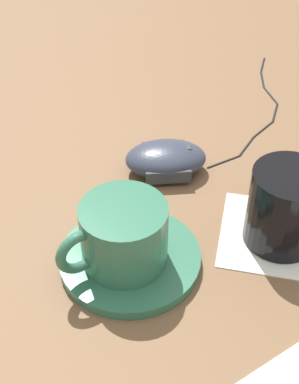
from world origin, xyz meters
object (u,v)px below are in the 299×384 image
computer_mouse (166,159)px  drinking_glass (286,207)px  saucer (130,258)px  coffee_cup (122,235)px

computer_mouse → drinking_glass: (-0.16, 0.06, 0.03)m
computer_mouse → drinking_glass: size_ratio=1.39×
computer_mouse → drinking_glass: 0.17m
saucer → drinking_glass: size_ratio=1.69×
saucer → coffee_cup: coffee_cup is taller
saucer → computer_mouse: computer_mouse is taller
coffee_cup → computer_mouse: (0.02, -0.16, -0.03)m
saucer → coffee_cup: bearing=59.4°
saucer → computer_mouse: size_ratio=1.22×
coffee_cup → drinking_glass: bearing=-143.0°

